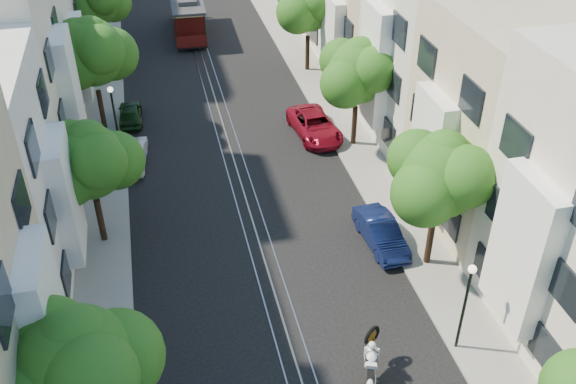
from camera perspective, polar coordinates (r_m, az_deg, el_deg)
ground at (r=44.06m, az=-6.50°, el=8.29°), size 200.00×200.00×0.00m
sidewalk_east at (r=45.27m, az=2.73°, el=9.32°), size 2.50×80.00×0.12m
sidewalk_west at (r=43.97m, az=-15.97°, el=7.15°), size 2.50×80.00×0.12m
rail_left at (r=44.01m, az=-7.22°, el=8.22°), size 0.06×80.00×0.02m
rail_slot at (r=44.06m, az=-6.50°, el=8.30°), size 0.06×80.00×0.02m
rail_right at (r=44.11m, az=-5.79°, el=8.38°), size 0.06×80.00×0.02m
lane_line at (r=44.06m, az=-6.50°, el=8.29°), size 0.08×80.00×0.01m
townhouses_east at (r=44.68m, az=8.89°, el=15.69°), size 7.75×72.00×12.00m
townhouses_west at (r=42.53m, az=-23.36°, el=12.16°), size 7.75×72.00×11.76m
tree_e_b at (r=27.49m, az=13.50°, el=1.30°), size 4.93×4.08×6.68m
tree_e_c at (r=36.44m, az=6.32°, el=10.46°), size 4.84×3.99×6.52m
tree_e_d at (r=46.15m, az=1.90°, el=16.28°), size 5.01×4.16×6.85m
tree_w_a at (r=20.08m, az=-18.12°, el=-14.73°), size 4.93×4.08×6.68m
tree_w_b at (r=29.61m, az=-17.18°, el=2.47°), size 4.72×3.87×6.27m
tree_w_c at (r=39.18m, az=-16.99°, el=11.68°), size 5.13×4.28×7.09m
tree_w_d at (r=49.68m, az=-16.65°, el=15.94°), size 4.84×3.99×6.52m
lamp_east at (r=24.84m, az=15.60°, el=-8.83°), size 0.32×0.32×4.16m
lamp_west at (r=37.31m, az=-15.23°, el=7.02°), size 0.32×0.32×4.16m
sportbike_rider at (r=24.56m, az=7.39°, el=-14.43°), size 1.11×1.99×1.82m
cable_car at (r=54.64m, az=-8.94°, el=15.50°), size 2.77×8.16×3.11m
parked_car_e_mid at (r=30.57m, az=8.27°, el=-3.60°), size 1.67×4.13×1.33m
parked_car_e_far at (r=39.01m, az=2.38°, el=5.94°), size 2.74×5.14×1.38m
parked_car_w_mid at (r=37.18m, az=-13.64°, el=3.27°), size 1.79×4.04×1.29m
parked_car_w_far at (r=41.75m, az=-13.84°, el=6.82°), size 1.50×3.57×1.21m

